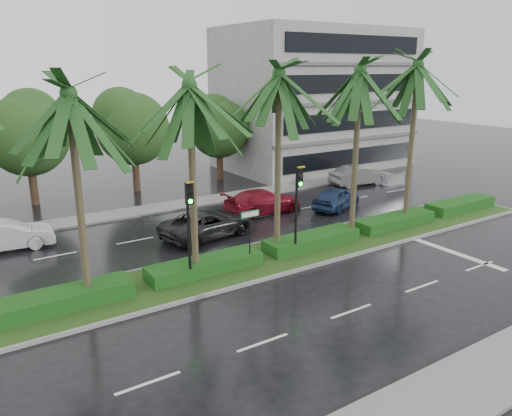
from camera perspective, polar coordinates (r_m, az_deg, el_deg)
ground at (r=22.84m, az=2.10°, el=-6.85°), size 120.00×120.00×0.00m
near_sidewalk at (r=16.58m, az=23.98°, el=-17.57°), size 40.00×2.40×0.12m
far_sidewalk at (r=32.80m, az=-10.09°, el=0.16°), size 40.00×2.00×0.12m
median at (r=23.57m, az=0.69°, el=-5.89°), size 36.00×4.00×0.15m
hedge at (r=23.43m, az=0.69°, el=-5.04°), size 35.20×1.40×0.60m
lane_markings at (r=24.30m, az=8.57°, el=-5.57°), size 34.00×13.06×0.01m
palm_row at (r=21.24m, az=-2.14°, el=13.48°), size 26.30×4.20×10.06m
signal_median_left at (r=20.15m, az=-7.64°, el=-1.06°), size 0.34×0.42×4.36m
signal_median_right at (r=22.95m, az=4.80°, el=1.14°), size 0.34×0.42×4.36m
street_sign at (r=21.95m, az=-0.70°, el=-1.88°), size 0.95×0.09×2.60m
bg_trees at (r=37.05m, az=-14.00°, el=8.93°), size 32.81×5.21×7.52m
building at (r=45.80m, az=6.64°, el=12.27°), size 16.00×10.00×12.00m
car_white at (r=27.67m, az=-26.75°, el=-2.84°), size 1.98×4.64×1.49m
car_darkgrey at (r=26.76m, az=-5.59°, el=-1.78°), size 3.35×5.62×1.46m
car_red at (r=30.96m, az=0.77°, el=0.77°), size 2.10×5.12×1.48m
car_blue at (r=32.32m, az=9.20°, el=1.15°), size 3.07×4.49×1.42m
car_grey at (r=39.12m, az=11.61°, el=3.67°), size 2.19×4.73×1.50m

